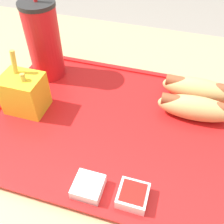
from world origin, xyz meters
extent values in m
cube|color=tan|center=(0.00, 0.00, 0.35)|extent=(1.29, 0.83, 0.71)
cube|color=red|center=(0.00, 0.00, 0.71)|extent=(0.48, 0.36, 0.01)
cube|color=red|center=(0.00, -0.18, 0.72)|extent=(0.48, 0.01, 0.00)
cube|color=red|center=(0.00, 0.17, 0.72)|extent=(0.48, 0.01, 0.00)
cube|color=red|center=(-0.23, 0.00, 0.72)|extent=(0.01, 0.36, 0.00)
cylinder|color=red|center=(-0.18, 0.11, 0.80)|extent=(0.07, 0.07, 0.16)
cylinder|color=#262626|center=(-0.18, 0.11, 0.88)|extent=(0.07, 0.07, 0.01)
ellipsoid|color=tan|center=(0.15, 0.11, 0.74)|extent=(0.14, 0.05, 0.05)
cylinder|color=brown|center=(0.15, 0.11, 0.75)|extent=(0.13, 0.03, 0.02)
ellipsoid|color=tan|center=(0.15, 0.06, 0.74)|extent=(0.15, 0.05, 0.05)
cylinder|color=brown|center=(0.15, 0.06, 0.75)|extent=(0.13, 0.03, 0.02)
cube|color=gold|center=(-0.17, -0.01, 0.75)|extent=(0.08, 0.06, 0.08)
cylinder|color=gold|center=(-0.16, -0.02, 0.78)|extent=(0.01, 0.01, 0.06)
cylinder|color=gold|center=(-0.19, 0.00, 0.79)|extent=(0.01, 0.02, 0.09)
cylinder|color=gold|center=(-0.16, -0.02, 0.78)|extent=(0.02, 0.02, 0.06)
cube|color=silver|center=(0.01, -0.15, 0.73)|extent=(0.04, 0.04, 0.02)
cube|color=white|center=(0.01, -0.15, 0.73)|extent=(0.04, 0.04, 0.00)
cube|color=silver|center=(0.07, -0.14, 0.73)|extent=(0.04, 0.04, 0.02)
cube|color=#B21914|center=(0.07, -0.14, 0.73)|extent=(0.04, 0.04, 0.00)
camera|label=1|loc=(0.10, -0.33, 1.09)|focal=42.00mm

